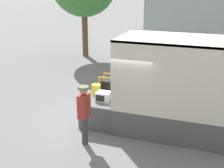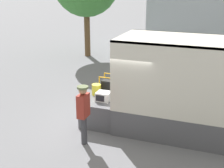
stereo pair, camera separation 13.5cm
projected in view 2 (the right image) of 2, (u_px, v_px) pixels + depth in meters
ground_plane at (121, 121)px, 10.84m from camera, size 160.00×160.00×0.00m
tailgate_deck at (106, 108)px, 10.89m from camera, size 1.15×2.07×0.85m
microwave at (104, 96)px, 10.34m from camera, size 0.47×0.43×0.30m
portable_generator at (111, 86)px, 11.11m from camera, size 0.67×0.53×0.61m
orange_bucket at (96, 90)px, 10.86m from camera, size 0.32×0.32×0.38m
worker_person at (83, 109)px, 9.02m from camera, size 0.33×0.44×1.82m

